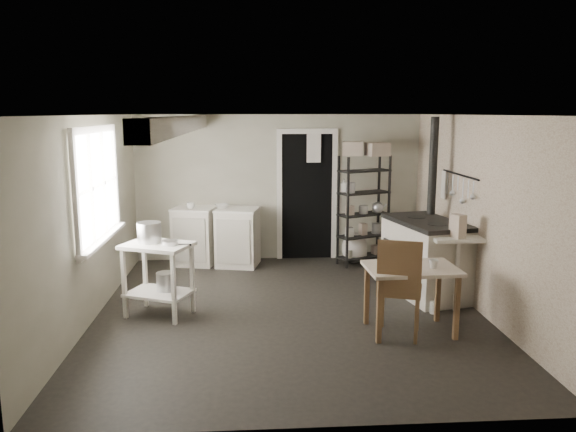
{
  "coord_description": "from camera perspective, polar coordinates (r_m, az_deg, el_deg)",
  "views": [
    {
      "loc": [
        -0.45,
        -6.33,
        2.33
      ],
      "look_at": [
        0.0,
        0.3,
        1.1
      ],
      "focal_mm": 35.0,
      "sensor_mm": 36.0,
      "label": 1
    }
  ],
  "objects": [
    {
      "name": "shelf_jar",
      "position": [
        8.61,
        5.7,
        4.06
      ],
      "size": [
        0.11,
        0.12,
        0.2
      ],
      "primitive_type": "imported",
      "rotation": [
        0.0,
        0.0,
        -0.3
      ],
      "color": "silver",
      "rests_on": "shelf_rack"
    },
    {
      "name": "oats_box",
      "position": [
        6.77,
        16.84,
        -1.2
      ],
      "size": [
        0.16,
        0.21,
        0.28
      ],
      "primitive_type": "cube",
      "rotation": [
        0.0,
        0.0,
        0.3
      ],
      "color": "beige",
      "rests_on": "side_ledge"
    },
    {
      "name": "ceiling_beam",
      "position": [
        6.37,
        -10.78,
        9.14
      ],
      "size": [
        0.18,
        5.0,
        0.18
      ],
      "primitive_type": null,
      "color": "white",
      "rests_on": "ceiling"
    },
    {
      "name": "shelf_rack",
      "position": [
        8.71,
        7.69,
        1.28
      ],
      "size": [
        0.86,
        0.6,
        1.68
      ],
      "primitive_type": null,
      "rotation": [
        0.0,
        0.0,
        0.41
      ],
      "color": "black",
      "rests_on": "ground"
    },
    {
      "name": "wallpaper_panel",
      "position": [
        6.98,
        18.86,
        0.18
      ],
      "size": [
        0.01,
        5.0,
        2.3
      ],
      "primitive_type": null,
      "color": "beige",
      "rests_on": "wall_right"
    },
    {
      "name": "base_cabinets",
      "position": [
        8.73,
        -7.29,
        -1.97
      ],
      "size": [
        1.45,
        0.85,
        0.89
      ],
      "primitive_type": null,
      "rotation": [
        0.0,
        0.0,
        -0.21
      ],
      "color": "beige",
      "rests_on": "ground"
    },
    {
      "name": "window",
      "position": [
        6.82,
        -18.93,
        2.93
      ],
      "size": [
        0.12,
        1.76,
        1.28
      ],
      "primitive_type": null,
      "color": "white",
      "rests_on": "wall_left"
    },
    {
      "name": "side_ledge",
      "position": [
        6.94,
        16.6,
        -5.85
      ],
      "size": [
        0.59,
        0.32,
        0.9
      ],
      "primitive_type": null,
      "rotation": [
        0.0,
        0.0,
        -0.02
      ],
      "color": "white",
      "rests_on": "ground"
    },
    {
      "name": "stove",
      "position": [
        7.46,
        13.77,
        -4.5
      ],
      "size": [
        0.94,
        1.36,
        0.98
      ],
      "primitive_type": null,
      "rotation": [
        0.0,
        0.0,
        0.22
      ],
      "color": "beige",
      "rests_on": "ground"
    },
    {
      "name": "floor_crock",
      "position": [
        6.9,
        14.65,
        -8.93
      ],
      "size": [
        0.12,
        0.12,
        0.14
      ],
      "primitive_type": "cylinder",
      "rotation": [
        0.0,
        0.0,
        -0.09
      ],
      "color": "silver",
      "rests_on": "ground"
    },
    {
      "name": "work_table",
      "position": [
        6.2,
        12.31,
        -8.1
      ],
      "size": [
        0.97,
        0.7,
        0.72
      ],
      "primitive_type": null,
      "rotation": [
        0.0,
        0.0,
        0.04
      ],
      "color": "beige",
      "rests_on": "ground"
    },
    {
      "name": "chair",
      "position": [
        6.04,
        11.27,
        -7.51
      ],
      "size": [
        0.57,
        0.58,
        1.07
      ],
      "primitive_type": null,
      "rotation": [
        0.0,
        0.0,
        -0.33
      ],
      "color": "brown",
      "rests_on": "ground"
    },
    {
      "name": "flour_sack",
      "position": [
        8.86,
        6.76,
        -3.22
      ],
      "size": [
        0.5,
        0.46,
        0.48
      ],
      "primitive_type": "ellipsoid",
      "rotation": [
        0.0,
        0.0,
        -0.36
      ],
      "color": "silver",
      "rests_on": "ground"
    },
    {
      "name": "mixing_bowl",
      "position": [
        8.63,
        -6.75,
        1.25
      ],
      "size": [
        0.35,
        0.35,
        0.07
      ],
      "primitive_type": "imported",
      "rotation": [
        0.0,
        0.0,
        0.27
      ],
      "color": "silver",
      "rests_on": "base_cabinets"
    },
    {
      "name": "floor",
      "position": [
        6.76,
        0.17,
        -9.68
      ],
      "size": [
        5.0,
        5.0,
        0.0
      ],
      "primitive_type": "plane",
      "color": "black",
      "rests_on": "ground"
    },
    {
      "name": "storage_box_a",
      "position": [
        8.6,
        6.62,
        8.29
      ],
      "size": [
        0.35,
        0.32,
        0.21
      ],
      "primitive_type": "cube",
      "rotation": [
        0.0,
        0.0,
        -0.19
      ],
      "color": "beige",
      "rests_on": "shelf_rack"
    },
    {
      "name": "wall_left",
      "position": [
        6.68,
        -19.44,
        -0.28
      ],
      "size": [
        0.02,
        5.0,
        2.3
      ],
      "primitive_type": "cube",
      "color": "#AEA994",
      "rests_on": "ground"
    },
    {
      "name": "doorway",
      "position": [
        8.94,
        1.94,
        1.93
      ],
      "size": [
        0.96,
        0.1,
        2.08
      ],
      "primitive_type": null,
      "color": "white",
      "rests_on": "ground"
    },
    {
      "name": "prep_table",
      "position": [
        6.7,
        -12.99,
        -6.54
      ],
      "size": [
        0.9,
        0.78,
        0.85
      ],
      "primitive_type": null,
      "rotation": [
        0.0,
        0.0,
        -0.4
      ],
      "color": "white",
      "rests_on": "ground"
    },
    {
      "name": "wall_back",
      "position": [
        8.92,
        -0.96,
        2.88
      ],
      "size": [
        4.5,
        0.02,
        2.3
      ],
      "primitive_type": "cube",
      "color": "#AEA994",
      "rests_on": "ground"
    },
    {
      "name": "table_cup",
      "position": [
        6.07,
        14.56,
        -4.41
      ],
      "size": [
        0.11,
        0.11,
        0.09
      ],
      "primitive_type": "imported",
      "rotation": [
        0.0,
        0.0,
        0.11
      ],
      "color": "silver",
      "rests_on": "work_table"
    },
    {
      "name": "storage_box_b",
      "position": [
        8.59,
        9.12,
        8.09
      ],
      "size": [
        0.36,
        0.34,
        0.2
      ],
      "primitive_type": "cube",
      "rotation": [
        0.0,
        0.0,
        0.22
      ],
      "color": "beige",
      "rests_on": "shelf_rack"
    },
    {
      "name": "stovepipe",
      "position": [
        7.71,
        14.5,
        4.65
      ],
      "size": [
        0.12,
        0.12,
        1.52
      ],
      "primitive_type": null,
      "rotation": [
        0.0,
        0.0,
        0.06
      ],
      "color": "black",
      "rests_on": "stove"
    },
    {
      "name": "ceiling",
      "position": [
        6.34,
        0.19,
        10.22
      ],
      "size": [
        5.0,
        5.0,
        0.0
      ],
      "primitive_type": "plane",
      "rotation": [
        3.14,
        0.0,
        0.0
      ],
      "color": "silver",
      "rests_on": "wall_back"
    },
    {
      "name": "utensil_rail",
      "position": [
        7.46,
        16.92,
        4.03
      ],
      "size": [
        0.06,
        1.2,
        0.44
      ],
      "primitive_type": null,
      "color": "silver",
      "rests_on": "wall_right"
    },
    {
      "name": "saucepan",
      "position": [
        6.5,
        -11.9,
        -2.91
      ],
      "size": [
        0.21,
        0.21,
        0.11
      ],
      "primitive_type": "cylinder",
      "rotation": [
        0.0,
        0.0,
        -0.08
      ],
      "color": "silver",
      "rests_on": "prep_table"
    },
    {
      "name": "counter_cup",
      "position": [
        8.62,
        -9.88,
        1.25
      ],
      "size": [
        0.14,
        0.14,
        0.1
      ],
      "primitive_type": "imported",
      "rotation": [
        0.0,
        0.0,
        -0.14
      ],
      "color": "silver",
      "rests_on": "base_cabinets"
    },
    {
      "name": "stockpot",
      "position": [
        6.66,
        -13.91,
        -1.88
      ],
      "size": [
        0.29,
        0.29,
        0.3
      ],
      "primitive_type": "cylinder",
      "rotation": [
        0.0,
        0.0,
        -0.07
      ],
      "color": "silver",
      "rests_on": "prep_table"
    },
    {
      "name": "bucket",
      "position": [
        6.72,
        -12.33,
        -6.57
      ],
      "size": [
        0.27,
        0.27,
        0.23
      ],
      "primitive_type": "cylinder",
      "rotation": [
        0.0,
        0.0,
        -0.37
      ],
      "color": "silver",
      "rests_on": "prep_table"
    },
    {
      "name": "wall_front",
      "position": [
        4.03,
        2.71,
        -6.54
      ],
      "size": [
        4.5,
        0.02,
        2.3
      ],
      "primitive_type": "cube",
      "color": "#AEA994",
      "rests_on": "ground"
    },
    {
      "name": "wall_right",
      "position": [
        6.98,
        18.93,
        0.18
      ],
      "size": [
        0.02,
        5.0,
        2.3
      ],
      "primitive_type": "cube",
      "color": "#AEA994",
      "rests_on": "ground"
    }
  ]
}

